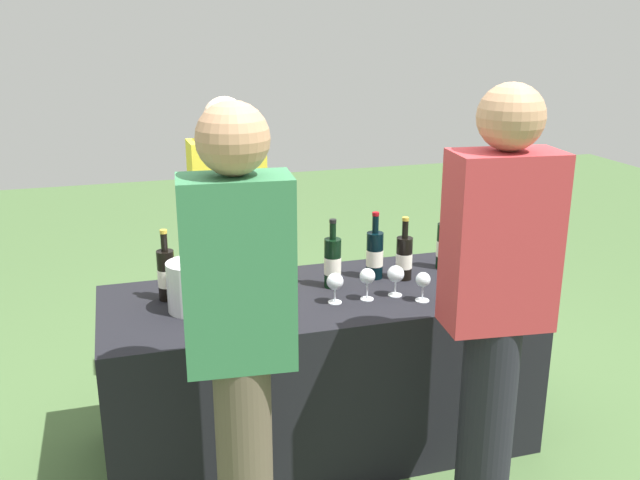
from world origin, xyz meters
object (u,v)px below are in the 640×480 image
wine_bottle_5 (444,245)px  guest_1 (496,300)px  ice_bucket (192,286)px  wine_glass_1 (367,277)px  wine_bottle_0 (166,274)px  wine_glass_2 (396,275)px  wine_bottle_4 (404,257)px  wine_glass_0 (335,282)px  wine_bottle_1 (269,260)px  server_pouring (229,238)px  wine_glass_3 (423,281)px  wine_bottle_3 (375,254)px  wine_bottle_2 (333,262)px  guest_0 (240,334)px

wine_bottle_5 → guest_1: bearing=-104.2°
wine_bottle_5 → ice_bucket: wine_bottle_5 is taller
wine_bottle_5 → wine_glass_1: (-0.50, -0.27, -0.01)m
wine_bottle_0 → wine_glass_2: bearing=-14.1°
wine_bottle_4 → wine_glass_0: 0.44m
wine_glass_0 → ice_bucket: size_ratio=0.64×
wine_bottle_1 → server_pouring: server_pouring is taller
wine_bottle_5 → wine_glass_2: size_ratio=2.31×
server_pouring → wine_glass_2: bearing=127.6°
wine_glass_0 → wine_glass_2: size_ratio=0.97×
wine_bottle_1 → wine_glass_3: 0.71m
wine_bottle_3 → ice_bucket: (-0.87, -0.14, -0.01)m
wine_glass_1 → guest_1: bearing=-64.1°
wine_bottle_5 → wine_glass_3: size_ratio=2.46×
wine_bottle_0 → guest_1: guest_1 is taller
wine_bottle_0 → wine_bottle_2: size_ratio=0.99×
wine_bottle_4 → server_pouring: 0.92m
wine_bottle_2 → wine_glass_1: (0.10, -0.19, -0.01)m
wine_bottle_0 → wine_glass_3: (1.06, -0.33, -0.02)m
wine_bottle_2 → guest_1: size_ratio=0.18×
wine_bottle_0 → wine_bottle_1: 0.47m
wine_bottle_0 → wine_glass_0: bearing=-19.7°
wine_bottle_4 → ice_bucket: (-0.99, -0.09, -0.00)m
wine_bottle_0 → wine_glass_2: (0.97, -0.24, -0.02)m
wine_bottle_1 → guest_0: bearing=-108.2°
wine_bottle_1 → wine_bottle_2: wine_bottle_2 is taller
wine_bottle_0 → ice_bucket: (0.09, -0.15, -0.01)m
wine_bottle_4 → wine_bottle_3: bearing=157.2°
wine_bottle_1 → wine_glass_2: (0.50, -0.30, -0.01)m
wine_bottle_2 → wine_glass_3: (0.32, -0.27, -0.03)m
wine_bottle_3 → wine_glass_2: size_ratio=2.30×
wine_bottle_1 → ice_bucket: 0.43m
wine_bottle_0 → wine_glass_3: wine_bottle_0 is taller
wine_bottle_5 → guest_0: bearing=-143.5°
wine_glass_0 → ice_bucket: 0.60m
wine_bottle_2 → wine_glass_0: wine_bottle_2 is taller
wine_bottle_0 → wine_glass_0: (0.69, -0.25, -0.02)m
wine_bottle_5 → wine_glass_3: 0.45m
wine_bottle_2 → wine_glass_0: (-0.05, -0.18, -0.02)m
wine_bottle_0 → wine_bottle_2: 0.74m
wine_bottle_2 → ice_bucket: wine_bottle_2 is taller
wine_bottle_2 → wine_bottle_5: wine_bottle_5 is taller
guest_0 → wine_bottle_2: bearing=59.0°
wine_glass_2 → wine_bottle_0: bearing=165.9°
wine_bottle_0 → wine_glass_0: 0.73m
wine_bottle_2 → wine_bottle_3: (0.22, 0.06, -0.00)m
wine_bottle_0 → guest_1: 1.39m
wine_glass_1 → wine_glass_2: size_ratio=1.03×
wine_bottle_2 → wine_bottle_5: 0.60m
guest_0 → wine_glass_2: bearing=41.6°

